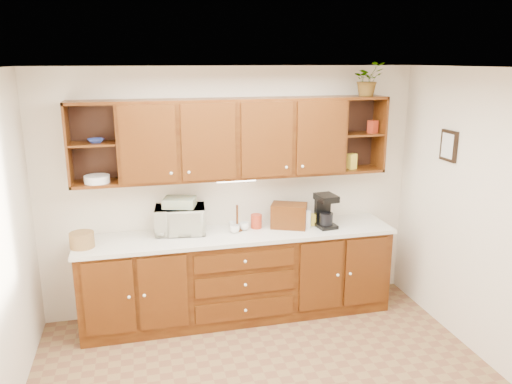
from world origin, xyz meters
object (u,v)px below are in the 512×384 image
microwave (180,220)px  bread_box (289,216)px  potted_plant (368,79)px  coffee_maker (325,211)px

microwave → bread_box: (1.13, -0.10, -0.01)m
bread_box → potted_plant: bearing=27.8°
bread_box → coffee_maker: bearing=14.5°
coffee_maker → potted_plant: bearing=8.3°
microwave → coffee_maker: (1.51, -0.16, 0.03)m
coffee_maker → microwave: bearing=167.8°
microwave → potted_plant: bearing=5.1°
microwave → coffee_maker: size_ratio=1.42×
microwave → coffee_maker: coffee_maker is taller
coffee_maker → potted_plant: potted_plant is taller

